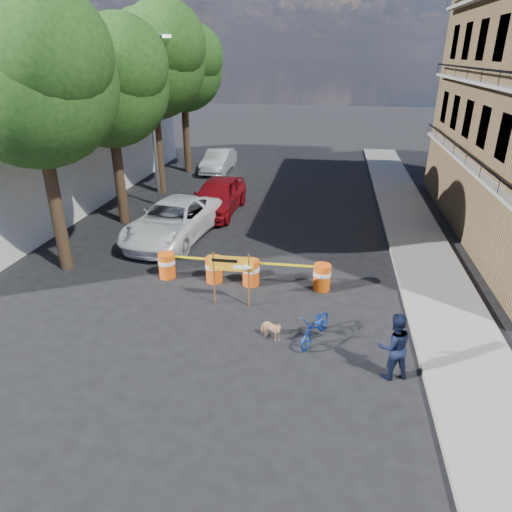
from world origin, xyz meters
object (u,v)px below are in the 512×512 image
(pedestrian, at_px, (394,346))
(barrel_mid_left, at_px, (214,269))
(dog, at_px, (271,330))
(sedan_silver, at_px, (219,161))
(bicycle, at_px, (317,314))
(suv_white, at_px, (173,221))
(barrel_mid_right, at_px, (251,272))
(sedan_red, at_px, (218,196))
(detour_sign, at_px, (237,268))
(barrel_far_left, at_px, (167,265))
(barrel_far_right, at_px, (322,277))

(pedestrian, bearing_deg, barrel_mid_left, -55.13)
(dog, relative_size, sedan_silver, 0.17)
(bicycle, bearing_deg, suv_white, 155.26)
(barrel_mid_right, bearing_deg, suv_white, 137.37)
(barrel_mid_left, xyz_separation_m, sedan_red, (-1.61, 7.20, 0.37))
(pedestrian, xyz_separation_m, sedan_red, (-7.05, 11.40, -0.02))
(suv_white, bearing_deg, detour_sign, -46.30)
(barrel_mid_left, distance_m, detour_sign, 2.01)
(barrel_far_left, xyz_separation_m, detour_sign, (2.79, -1.51, 0.81))
(pedestrian, bearing_deg, suv_white, -61.38)
(barrel_far_right, xyz_separation_m, sedan_red, (-5.25, 7.21, 0.37))
(barrel_mid_right, distance_m, pedestrian, 5.89)
(barrel_mid_left, xyz_separation_m, detour_sign, (1.10, -1.48, 0.81))
(barrel_far_right, relative_size, bicycle, 0.54)
(barrel_far_left, bearing_deg, sedan_silver, 96.98)
(detour_sign, bearing_deg, suv_white, 125.85)
(sedan_silver, bearing_deg, barrel_far_left, -82.18)
(barrel_far_right, distance_m, dog, 3.39)
(barrel_mid_right, xyz_separation_m, barrel_far_right, (2.36, 0.03, 0.00))
(sedan_red, xyz_separation_m, sedan_silver, (-1.97, 8.28, -0.13))
(dog, bearing_deg, suv_white, 61.28)
(sedan_red, bearing_deg, barrel_mid_right, -65.64)
(barrel_mid_left, bearing_deg, bicycle, -39.85)
(detour_sign, height_order, pedestrian, detour_sign)
(barrel_mid_right, xyz_separation_m, dog, (1.09, -3.11, -0.16))
(pedestrian, distance_m, dog, 3.28)
(bicycle, bearing_deg, barrel_mid_left, 161.96)
(barrel_mid_right, bearing_deg, dog, -70.66)
(suv_white, bearing_deg, sedan_silver, 101.76)
(barrel_far_left, distance_m, pedestrian, 8.29)
(barrel_far_left, height_order, barrel_mid_left, same)
(pedestrian, bearing_deg, sedan_silver, -82.87)
(barrel_mid_left, distance_m, pedestrian, 6.88)
(barrel_far_left, xyz_separation_m, sedan_red, (0.08, 7.17, 0.37))
(barrel_far_left, height_order, barrel_far_right, same)
(barrel_far_right, bearing_deg, suv_white, 150.34)
(barrel_mid_left, distance_m, sedan_silver, 15.89)
(bicycle, relative_size, dog, 2.29)
(barrel_mid_right, xyz_separation_m, sedan_silver, (-4.86, 15.52, 0.24))
(barrel_far_right, distance_m, sedan_red, 8.93)
(barrel_far_left, xyz_separation_m, pedestrian, (7.12, -4.22, 0.39))
(barrel_far_right, xyz_separation_m, bicycle, (-0.07, -2.98, 0.36))
(suv_white, height_order, sedan_red, sedan_red)
(barrel_mid_left, height_order, barrel_far_right, same)
(barrel_far_left, distance_m, barrel_far_right, 5.33)
(barrel_mid_right, distance_m, detour_sign, 1.67)
(suv_white, bearing_deg, dog, -46.04)
(barrel_far_right, bearing_deg, sedan_red, 126.10)
(barrel_mid_left, height_order, suv_white, suv_white)
(barrel_far_left, xyz_separation_m, barrel_far_right, (5.33, -0.03, 0.00))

